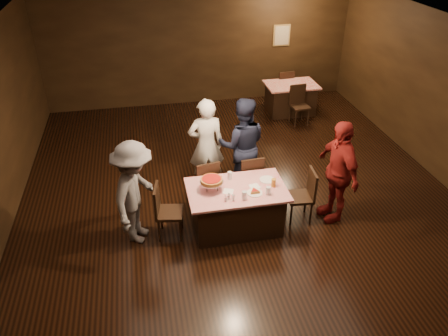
{
  "coord_description": "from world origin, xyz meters",
  "views": [
    {
      "loc": [
        -1.61,
        -6.17,
        4.73
      ],
      "look_at": [
        -0.4,
        -0.21,
        1.0
      ],
      "focal_mm": 35.0,
      "sensor_mm": 36.0,
      "label": 1
    }
  ],
  "objects_px": {
    "main_table": "(236,208)",
    "diner_grey_knit": "(135,193)",
    "diner_navy_hoodie": "(242,145)",
    "glass_amber": "(274,183)",
    "back_table": "(290,98)",
    "chair_back_near": "(300,106)",
    "pizza_stand": "(212,180)",
    "diner_white_jacket": "(206,145)",
    "diner_red_shirt": "(337,171)",
    "chair_back_far": "(283,87)",
    "glass_front_left": "(244,195)",
    "plate_empty": "(267,180)",
    "chair_end_left": "(170,212)",
    "chair_far_right": "(249,177)",
    "chair_far_left": "(205,182)",
    "glass_front_right": "(268,191)",
    "chair_end_right": "(300,196)",
    "glass_back": "(230,176)"
  },
  "relations": [
    {
      "from": "chair_back_near",
      "to": "glass_back",
      "type": "bearing_deg",
      "value": -131.83
    },
    {
      "from": "back_table",
      "to": "glass_front_right",
      "type": "xyz_separation_m",
      "value": [
        -1.96,
        -4.57,
        0.46
      ]
    },
    {
      "from": "diner_white_jacket",
      "to": "diner_red_shirt",
      "type": "distance_m",
      "value": 2.38
    },
    {
      "from": "chair_far_right",
      "to": "glass_amber",
      "type": "distance_m",
      "value": 0.9
    },
    {
      "from": "chair_back_far",
      "to": "pizza_stand",
      "type": "xyz_separation_m",
      "value": [
        -2.81,
        -4.87,
        0.48
      ]
    },
    {
      "from": "chair_back_near",
      "to": "glass_back",
      "type": "height_order",
      "value": "chair_back_near"
    },
    {
      "from": "back_table",
      "to": "chair_far_left",
      "type": "height_order",
      "value": "chair_far_left"
    },
    {
      "from": "diner_navy_hoodie",
      "to": "diner_grey_knit",
      "type": "xyz_separation_m",
      "value": [
        -1.97,
        -1.11,
        -0.04
      ]
    },
    {
      "from": "back_table",
      "to": "glass_amber",
      "type": "height_order",
      "value": "glass_amber"
    },
    {
      "from": "pizza_stand",
      "to": "chair_end_right",
      "type": "bearing_deg",
      "value": -1.91
    },
    {
      "from": "glass_amber",
      "to": "diner_navy_hoodie",
      "type": "bearing_deg",
      "value": 101.15
    },
    {
      "from": "chair_far_left",
      "to": "diner_grey_knit",
      "type": "height_order",
      "value": "diner_grey_knit"
    },
    {
      "from": "diner_white_jacket",
      "to": "glass_back",
      "type": "xyz_separation_m",
      "value": [
        0.23,
        -0.99,
        -0.07
      ]
    },
    {
      "from": "chair_far_left",
      "to": "chair_end_right",
      "type": "height_order",
      "value": "same"
    },
    {
      "from": "chair_back_near",
      "to": "pizza_stand",
      "type": "bearing_deg",
      "value": -133.49
    },
    {
      "from": "plate_empty",
      "to": "glass_amber",
      "type": "height_order",
      "value": "glass_amber"
    },
    {
      "from": "chair_far_right",
      "to": "plate_empty",
      "type": "xyz_separation_m",
      "value": [
        0.15,
        -0.6,
        0.3
      ]
    },
    {
      "from": "chair_far_right",
      "to": "glass_front_left",
      "type": "bearing_deg",
      "value": 67.46
    },
    {
      "from": "pizza_stand",
      "to": "glass_back",
      "type": "height_order",
      "value": "pizza_stand"
    },
    {
      "from": "main_table",
      "to": "diner_grey_knit",
      "type": "xyz_separation_m",
      "value": [
        -1.6,
        0.04,
        0.49
      ]
    },
    {
      "from": "back_table",
      "to": "chair_far_left",
      "type": "distance_m",
      "value": 4.55
    },
    {
      "from": "diner_grey_knit",
      "to": "chair_end_left",
      "type": "bearing_deg",
      "value": -71.78
    },
    {
      "from": "chair_back_far",
      "to": "glass_front_left",
      "type": "xyz_separation_m",
      "value": [
        -2.36,
        -5.22,
        0.37
      ]
    },
    {
      "from": "back_table",
      "to": "glass_front_left",
      "type": "relative_size",
      "value": 9.29
    },
    {
      "from": "diner_grey_knit",
      "to": "glass_amber",
      "type": "height_order",
      "value": "diner_grey_knit"
    },
    {
      "from": "glass_amber",
      "to": "back_table",
      "type": "bearing_deg",
      "value": 67.48
    },
    {
      "from": "diner_navy_hoodie",
      "to": "diner_white_jacket",
      "type": "bearing_deg",
      "value": -1.54
    },
    {
      "from": "chair_back_far",
      "to": "chair_far_left",
      "type": "bearing_deg",
      "value": 52.57
    },
    {
      "from": "chair_far_right",
      "to": "plate_empty",
      "type": "relative_size",
      "value": 3.8
    },
    {
      "from": "chair_far_left",
      "to": "glass_front_left",
      "type": "xyz_separation_m",
      "value": [
        0.45,
        -1.05,
        0.37
      ]
    },
    {
      "from": "glass_front_left",
      "to": "glass_front_right",
      "type": "distance_m",
      "value": 0.4
    },
    {
      "from": "diner_navy_hoodie",
      "to": "glass_amber",
      "type": "bearing_deg",
      "value": 111.97
    },
    {
      "from": "main_table",
      "to": "chair_end_left",
      "type": "xyz_separation_m",
      "value": [
        -1.1,
        0.0,
        0.09
      ]
    },
    {
      "from": "diner_red_shirt",
      "to": "glass_front_right",
      "type": "height_order",
      "value": "diner_red_shirt"
    },
    {
      "from": "diner_white_jacket",
      "to": "glass_front_right",
      "type": "height_order",
      "value": "diner_white_jacket"
    },
    {
      "from": "pizza_stand",
      "to": "plate_empty",
      "type": "xyz_separation_m",
      "value": [
        0.95,
        0.1,
        -0.17
      ]
    },
    {
      "from": "chair_back_near",
      "to": "glass_front_left",
      "type": "xyz_separation_m",
      "value": [
        -2.36,
        -3.92,
        0.37
      ]
    },
    {
      "from": "main_table",
      "to": "diner_grey_knit",
      "type": "distance_m",
      "value": 1.68
    },
    {
      "from": "chair_far_left",
      "to": "glass_front_right",
      "type": "distance_m",
      "value": 1.36
    },
    {
      "from": "glass_front_left",
      "to": "glass_front_right",
      "type": "relative_size",
      "value": 1.0
    },
    {
      "from": "diner_white_jacket",
      "to": "main_table",
      "type": "bearing_deg",
      "value": 101.57
    },
    {
      "from": "diner_red_shirt",
      "to": "chair_end_right",
      "type": "bearing_deg",
      "value": -101.0
    },
    {
      "from": "diner_navy_hoodie",
      "to": "diner_grey_knit",
      "type": "relative_size",
      "value": 1.05
    },
    {
      "from": "pizza_stand",
      "to": "glass_front_right",
      "type": "xyz_separation_m",
      "value": [
        0.85,
        -0.3,
        -0.11
      ]
    },
    {
      "from": "diner_white_jacket",
      "to": "chair_end_left",
      "type": "bearing_deg",
      "value": 56.82
    },
    {
      "from": "main_table",
      "to": "diner_grey_knit",
      "type": "relative_size",
      "value": 0.91
    },
    {
      "from": "back_table",
      "to": "diner_white_jacket",
      "type": "bearing_deg",
      "value": -131.57
    },
    {
      "from": "chair_far_right",
      "to": "diner_white_jacket",
      "type": "xyz_separation_m",
      "value": [
        -0.68,
        0.54,
        0.44
      ]
    },
    {
      "from": "glass_front_right",
      "to": "main_table",
      "type": "bearing_deg",
      "value": 150.95
    },
    {
      "from": "diner_navy_hoodie",
      "to": "plate_empty",
      "type": "xyz_separation_m",
      "value": [
        0.19,
        -1.0,
        -0.14
      ]
    }
  ]
}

